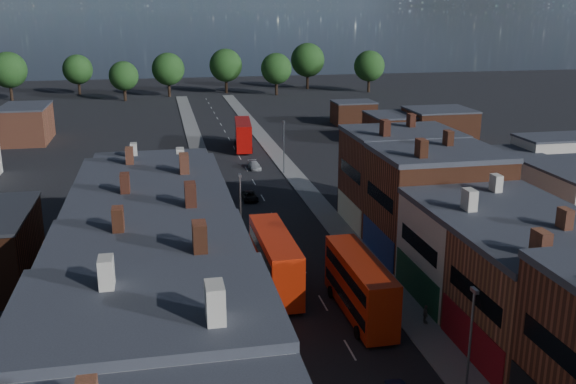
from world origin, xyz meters
name	(u,v)px	position (x,y,z in m)	size (l,w,h in m)	color
pavement_west	(213,196)	(-6.50, 50.00, 0.06)	(3.00, 200.00, 0.12)	gray
pavement_east	(307,191)	(6.50, 50.00, 0.06)	(3.00, 200.00, 0.12)	gray
terrace_west	(153,361)	(-14.00, 0.00, 5.50)	(12.00, 80.00, 11.01)	brown
lamp_post_1	(470,339)	(5.20, 0.00, 4.70)	(0.25, 0.70, 8.12)	slate
lamp_post_2	(241,206)	(-5.20, 30.00, 4.70)	(0.25, 0.70, 8.12)	slate
lamp_post_3	(284,143)	(5.20, 60.00, 4.70)	(0.25, 0.70, 8.12)	slate
bus_0	(275,260)	(-3.50, 19.74, 2.80)	(3.16, 12.04, 5.19)	red
bus_1	(360,285)	(2.33, 13.25, 2.70)	(3.07, 11.62, 5.00)	#AE2309
bus_2	(243,134)	(1.50, 78.66, 2.69)	(3.75, 11.74, 4.98)	#AA0A07
car_2	(249,196)	(-1.88, 47.33, 0.57)	(1.88, 4.08, 1.13)	black
car_3	(254,165)	(1.26, 63.77, 0.57)	(1.61, 3.95, 1.15)	silver
ped_1	(253,288)	(-5.75, 18.07, 1.02)	(0.87, 0.48, 1.80)	#381616
ped_3	(426,314)	(7.05, 10.68, 0.90)	(0.91, 0.41, 1.56)	#605D52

